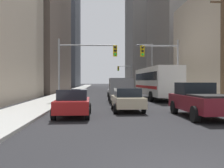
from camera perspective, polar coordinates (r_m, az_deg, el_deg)
sidewalk_left at (r=55.86m, az=-7.87°, el=-1.35°), size 3.17×160.00×0.15m
sidewalk_right at (r=56.35m, az=5.86°, el=-1.33°), size 3.17×160.00×0.15m
city_bus at (r=29.23m, az=9.40°, el=0.51°), size 2.85×11.57×3.40m
pickup_truck_maroon at (r=15.33m, az=18.35°, el=-3.32°), size 2.20×5.44×1.90m
cargo_van_grey at (r=25.37m, az=1.75°, el=-0.95°), size 2.16×5.24×2.26m
sedan_red at (r=14.98m, az=-8.39°, el=-4.01°), size 1.95×4.24×1.52m
sedan_beige at (r=17.50m, az=3.28°, el=-3.34°), size 1.95×4.26×1.52m
sedan_silver at (r=32.27m, az=0.82°, el=-1.53°), size 1.95×4.22×1.52m
traffic_signal_near_left at (r=25.49m, az=-5.82°, el=5.44°), size 5.62×0.44×6.00m
traffic_signal_near_right at (r=26.19m, az=10.61°, el=5.12°), size 3.76×0.44×6.00m
traffic_signal_far_right at (r=60.67m, az=2.94°, el=2.54°), size 3.37×0.44×6.00m
utility_pole_right at (r=21.14m, az=22.63°, el=8.33°), size 2.20×0.28×9.13m
street_lamp_right at (r=39.05m, az=8.00°, el=4.38°), size 2.44×0.32×7.50m
building_left_mid_office at (r=56.22m, az=-19.61°, el=15.14°), size 17.55×29.31×32.22m
building_left_far_tower at (r=101.41m, az=-12.73°, el=16.90°), size 18.50×26.23×60.90m
building_right_mid_block at (r=59.60m, az=20.14°, el=15.08°), size 21.96×20.34×33.82m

